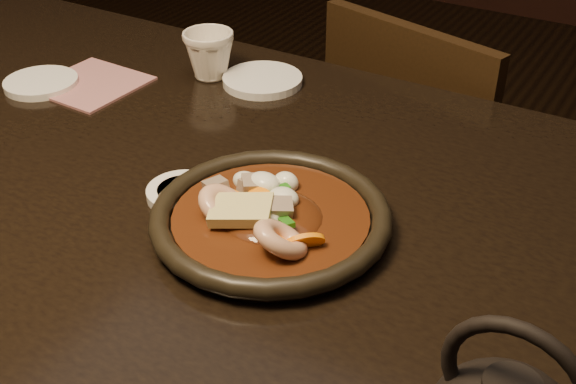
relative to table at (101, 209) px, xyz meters
The scene contains 9 objects.
table is the anchor object (origin of this frame).
chair 0.72m from the table, 68.29° to the left, with size 0.47×0.47×0.81m.
plate 0.30m from the table, ahead, with size 0.28×0.28×0.03m.
stirfry 0.29m from the table, ahead, with size 0.18×0.16×0.06m.
soy_dish 0.17m from the table, ahead, with size 0.09×0.09×0.01m, color white.
saucer_left 0.28m from the table, 150.68° to the left, with size 0.12×0.12×0.01m, color white.
saucer_right 0.34m from the table, 79.01° to the left, with size 0.13×0.13×0.01m, color white.
tea_cup 0.32m from the table, 94.76° to the left, with size 0.08×0.08×0.08m, color silver.
napkin 0.26m from the table, 134.15° to the left, with size 0.15×0.15×0.00m, color #A36465.
Camera 1 is at (0.64, -0.57, 1.24)m, focal length 45.00 mm.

